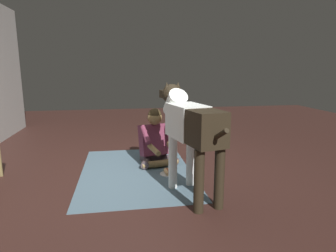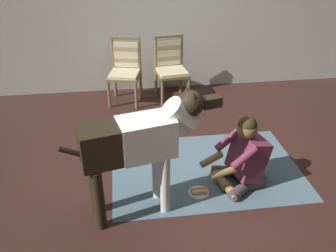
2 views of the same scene
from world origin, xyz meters
name	(u,v)px [view 1 (image 1 of 2)]	position (x,y,z in m)	size (l,w,h in m)	color
ground_plane	(140,177)	(0.00, 0.00, 0.00)	(12.66, 12.66, 0.00)	#371F1A
area_rug	(136,171)	(0.19, 0.03, 0.00)	(2.14, 1.45, 0.01)	slate
person_sitting_on_floor	(155,141)	(0.51, -0.26, 0.33)	(0.72, 0.57, 0.81)	#4D3F44
large_dog	(190,125)	(-0.57, -0.51, 0.77)	(1.47, 0.51, 1.21)	white
hot_dog_on_plate	(168,172)	(0.03, -0.38, 0.03)	(0.22, 0.22, 0.06)	silver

